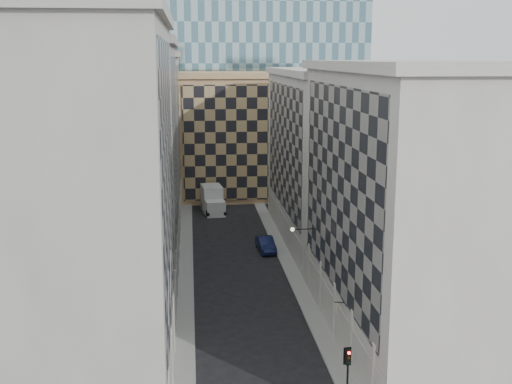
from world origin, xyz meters
TOP-DOWN VIEW (x-y plane):
  - sidewalk_west at (-5.25, 30.00)m, footprint 1.50×100.00m
  - sidewalk_east at (5.25, 30.00)m, footprint 1.50×100.00m
  - bldg_left_a at (-10.88, 11.00)m, footprint 10.80×22.80m
  - bldg_left_b at (-10.88, 33.00)m, footprint 10.80×22.80m
  - bldg_left_c at (-10.88, 55.00)m, footprint 10.80×22.80m
  - bldg_right_a at (10.88, 15.00)m, footprint 10.80×26.80m
  - bldg_right_b at (10.89, 42.00)m, footprint 10.80×28.80m
  - tan_block at (2.00, 67.90)m, footprint 16.80×14.80m
  - church_tower at (0.00, 82.00)m, footprint 7.20×7.20m
  - flagpoles_left at (-5.90, 6.00)m, footprint 0.10×6.33m
  - bracket_lamp at (4.38, 24.00)m, footprint 1.98×0.36m
  - traffic_light at (4.55, 5.00)m, footprint 0.49×0.42m
  - box_truck at (-1.63, 56.86)m, footprint 3.33×6.73m
  - dark_car at (3.50, 37.85)m, footprint 1.98×4.84m
  - shop_sign at (5.42, 11.89)m, footprint 0.70×0.61m

SIDE VIEW (x-z plane):
  - sidewalk_west at x=-5.25m, z-range 0.00..0.15m
  - sidewalk_east at x=5.25m, z-range 0.00..0.15m
  - dark_car at x=3.50m, z-range 0.00..1.56m
  - box_truck at x=-1.63m, z-range -0.23..3.32m
  - traffic_light at x=4.55m, z-range 0.99..4.85m
  - shop_sign at x=5.42m, z-range 3.49..4.18m
  - bracket_lamp at x=4.38m, z-range 6.02..6.38m
  - flagpoles_left at x=-5.90m, z-range 6.83..9.17m
  - tan_block at x=2.00m, z-range 0.04..18.84m
  - bldg_right_b at x=10.89m, z-range 0.00..19.70m
  - bldg_right_a at x=10.88m, z-range -0.03..20.67m
  - bldg_left_c at x=-10.88m, z-range -0.02..21.68m
  - bldg_left_b at x=-10.88m, z-range -0.03..22.67m
  - bldg_left_a at x=-10.88m, z-range -0.03..23.67m
  - church_tower at x=0.00m, z-range 1.20..52.70m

